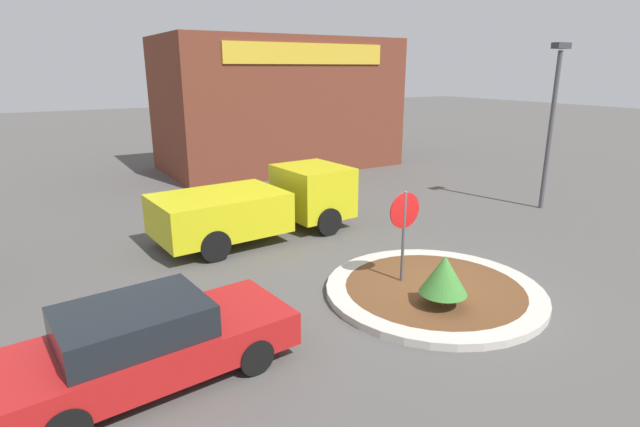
{
  "coord_description": "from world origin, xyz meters",
  "views": [
    {
      "loc": [
        -7.6,
        -7.53,
        4.94
      ],
      "look_at": [
        -1.09,
        3.2,
        1.27
      ],
      "focal_mm": 28.0,
      "sensor_mm": 36.0,
      "label": 1
    }
  ],
  "objects_px": {
    "light_pole": "(553,113)",
    "stop_sign": "(404,221)",
    "parked_sedan_red": "(147,343)",
    "utility_truck": "(260,204)"
  },
  "relations": [
    {
      "from": "parked_sedan_red",
      "to": "stop_sign",
      "type": "bearing_deg",
      "value": 1.18
    },
    {
      "from": "stop_sign",
      "to": "light_pole",
      "type": "distance_m",
      "value": 9.45
    },
    {
      "from": "parked_sedan_red",
      "to": "utility_truck",
      "type": "bearing_deg",
      "value": 45.59
    },
    {
      "from": "light_pole",
      "to": "stop_sign",
      "type": "bearing_deg",
      "value": -163.27
    },
    {
      "from": "utility_truck",
      "to": "light_pole",
      "type": "xyz_separation_m",
      "value": [
        10.12,
        -2.4,
        2.41
      ]
    },
    {
      "from": "stop_sign",
      "to": "parked_sedan_red",
      "type": "relative_size",
      "value": 0.48
    },
    {
      "from": "stop_sign",
      "to": "utility_truck",
      "type": "bearing_deg",
      "value": 103.75
    },
    {
      "from": "light_pole",
      "to": "parked_sedan_red",
      "type": "bearing_deg",
      "value": -167.21
    },
    {
      "from": "parked_sedan_red",
      "to": "light_pole",
      "type": "distance_m",
      "value": 15.4
    },
    {
      "from": "stop_sign",
      "to": "utility_truck",
      "type": "relative_size",
      "value": 0.38
    }
  ]
}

